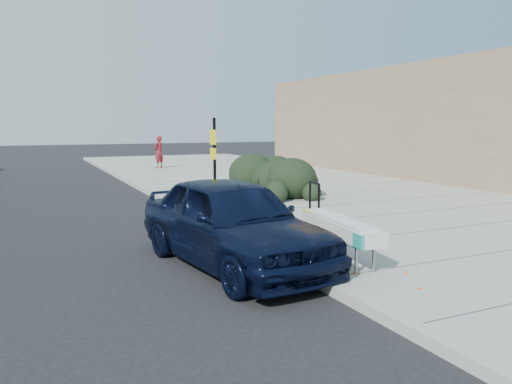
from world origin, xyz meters
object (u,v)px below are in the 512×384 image
at_px(bench, 340,227).
at_px(sign_post, 214,157).
at_px(bike_rack, 314,196).
at_px(sedan_navy, 232,222).
at_px(pedestrian, 159,152).

height_order(bench, sign_post, sign_post).
height_order(bench, bike_rack, bike_rack).
distance_m(bench, sign_post, 6.12).
bearing_deg(bench, sign_post, 98.98).
distance_m(sign_post, sedan_navy, 5.47).
relative_size(bike_rack, sign_post, 0.35).
height_order(bench, pedestrian, pedestrian).
bearing_deg(sedan_navy, bench, -34.85).
distance_m(bike_rack, sign_post, 3.14).
xyz_separation_m(bike_rack, pedestrian, (0.05, 16.38, 0.34)).
bearing_deg(sign_post, bike_rack, -65.42).
height_order(bike_rack, sedan_navy, sedan_navy).
bearing_deg(pedestrian, bike_rack, 54.01).
distance_m(bench, bike_rack, 4.10).
relative_size(bench, sedan_navy, 0.51).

